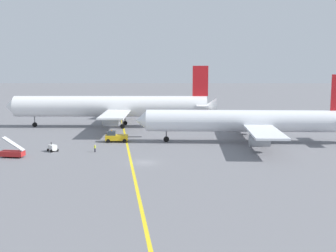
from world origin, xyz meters
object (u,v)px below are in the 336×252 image
at_px(jet_bridge, 120,103).
at_px(airliner_being_pushed, 248,121).
at_px(gse_gpu_cart_small, 53,148).
at_px(ground_crew_marshaller_foreground, 95,148).
at_px(gse_stair_truck_yellow, 13,152).
at_px(pushback_tug, 116,137).
at_px(airliner_at_gate_left, 112,107).

bearing_deg(jet_bridge, airliner_being_pushed, -54.69).
xyz_separation_m(airliner_being_pushed, gse_gpu_cart_small, (-42.62, -10.61, -4.16)).
bearing_deg(ground_crew_marshaller_foreground, gse_stair_truck_yellow, -160.85).
xyz_separation_m(airliner_being_pushed, pushback_tug, (-30.73, 0.60, -3.77)).
height_order(airliner_being_pushed, gse_gpu_cart_small, airliner_being_pushed).
height_order(ground_crew_marshaller_foreground, jet_bridge, jet_bridge).
distance_m(airliner_at_gate_left, pushback_tug, 24.56).
distance_m(pushback_tug, gse_gpu_cart_small, 16.34).
xyz_separation_m(ground_crew_marshaller_foreground, jet_bridge, (-1.69, 61.04, 3.53)).
bearing_deg(ground_crew_marshaller_foreground, jet_bridge, 91.58).
height_order(airliner_being_pushed, ground_crew_marshaller_foreground, airliner_being_pushed).
bearing_deg(jet_bridge, ground_crew_marshaller_foreground, -88.42).
xyz_separation_m(airliner_at_gate_left, pushback_tug, (4.00, -23.78, -4.68)).
height_order(gse_stair_truck_yellow, gse_gpu_cart_small, gse_stair_truck_yellow).
relative_size(airliner_at_gate_left, airliner_being_pushed, 1.17).
relative_size(airliner_at_gate_left, pushback_tug, 7.11).
height_order(gse_stair_truck_yellow, ground_crew_marshaller_foreground, gse_stair_truck_yellow).
bearing_deg(gse_gpu_cart_small, ground_crew_marshaller_foreground, -3.26).
height_order(gse_stair_truck_yellow, jet_bridge, jet_bridge).
height_order(pushback_tug, jet_bridge, jet_bridge).
bearing_deg(gse_gpu_cart_small, airliner_being_pushed, 13.99).
relative_size(pushback_tug, jet_bridge, 0.46).
xyz_separation_m(airliner_at_gate_left, gse_stair_truck_yellow, (-14.20, -40.80, -4.84)).
distance_m(pushback_tug, ground_crew_marshaller_foreground, 12.09).
relative_size(gse_stair_truck_yellow, jet_bridge, 0.26).
bearing_deg(pushback_tug, jet_bridge, 95.35).
bearing_deg(ground_crew_marshaller_foreground, gse_gpu_cart_small, 176.74).
relative_size(airliner_being_pushed, pushback_tug, 6.09).
bearing_deg(gse_gpu_cart_small, jet_bridge, 83.15).
bearing_deg(airliner_at_gate_left, pushback_tug, -80.46).
relative_size(airliner_being_pushed, jet_bridge, 2.82).
bearing_deg(gse_gpu_cart_small, airliner_at_gate_left, 77.30).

